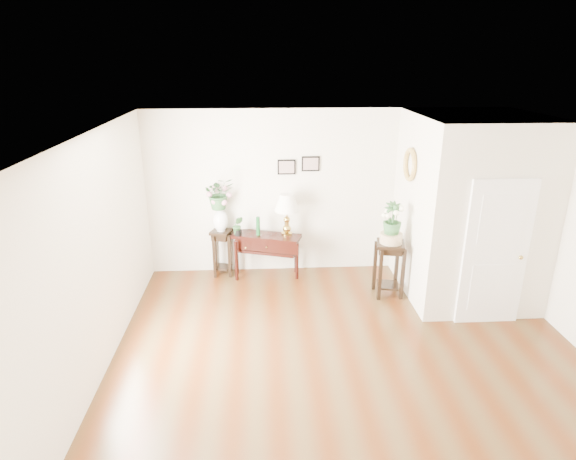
{
  "coord_description": "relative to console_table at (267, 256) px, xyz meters",
  "views": [
    {
      "loc": [
        -1.08,
        -5.1,
        3.62
      ],
      "look_at": [
        -0.71,
        1.3,
        1.26
      ],
      "focal_mm": 30.0,
      "sensor_mm": 36.0,
      "label": 1
    }
  ],
  "objects": [
    {
      "name": "floor",
      "position": [
        1.01,
        -2.45,
        -0.38
      ],
      "size": [
        6.0,
        5.5,
        0.02
      ],
      "primitive_type": "cube",
      "color": "#4C220A",
      "rests_on": "ground"
    },
    {
      "name": "art_print_right",
      "position": [
        0.76,
        0.28,
        1.52
      ],
      "size": [
        0.3,
        0.02,
        0.25
      ],
      "primitive_type": "cube",
      "color": "black",
      "rests_on": "wall_back"
    },
    {
      "name": "art_print_left",
      "position": [
        0.36,
        0.28,
        1.47
      ],
      "size": [
        0.3,
        0.02,
        0.25
      ],
      "primitive_type": "cube",
      "color": "black",
      "rests_on": "wall_back"
    },
    {
      "name": "wall_front",
      "position": [
        1.01,
        -5.2,
        1.02
      ],
      "size": [
        6.0,
        0.02,
        2.8
      ],
      "primitive_type": "cube",
      "color": "beige",
      "rests_on": "ground"
    },
    {
      "name": "wall_ornament",
      "position": [
        2.17,
        -0.55,
        1.67
      ],
      "size": [
        0.07,
        0.51,
        0.51
      ],
      "primitive_type": "torus",
      "rotation": [
        0.0,
        1.57,
        0.0
      ],
      "color": "gold",
      "rests_on": "partition"
    },
    {
      "name": "door",
      "position": [
        3.11,
        -1.68,
        0.67
      ],
      "size": [
        0.9,
        0.05,
        2.1
      ],
      "primitive_type": "cube",
      "color": "white",
      "rests_on": "floor"
    },
    {
      "name": "ceramic_bowl",
      "position": [
        1.91,
        -0.77,
        0.58
      ],
      "size": [
        0.39,
        0.39,
        0.15
      ],
      "primitive_type": "cylinder",
      "rotation": [
        0.0,
        0.0,
        -0.15
      ],
      "color": "#C9B299",
      "rests_on": "plant_stand_b"
    },
    {
      "name": "table_lamp",
      "position": [
        0.35,
        0.0,
        0.73
      ],
      "size": [
        0.49,
        0.49,
        0.71
      ],
      "primitive_type": "cube",
      "rotation": [
        0.0,
        0.0,
        0.24
      ],
      "color": "#A98D3D",
      "rests_on": "console_table"
    },
    {
      "name": "porcelain_vase",
      "position": [
        -0.76,
        0.12,
        0.65
      ],
      "size": [
        0.3,
        0.3,
        0.43
      ],
      "primitive_type": null,
      "rotation": [
        0.0,
        0.0,
        0.24
      ],
      "color": "white",
      "rests_on": "plant_stand_a"
    },
    {
      "name": "partition",
      "position": [
        3.11,
        -0.68,
        1.02
      ],
      "size": [
        1.8,
        1.95,
        2.8
      ],
      "primitive_type": "cube",
      "color": "beige",
      "rests_on": "floor"
    },
    {
      "name": "green_vase",
      "position": [
        -0.13,
        0.0,
        0.55
      ],
      "size": [
        0.08,
        0.08,
        0.32
      ],
      "primitive_type": "cylinder",
      "rotation": [
        0.0,
        0.0,
        -0.19
      ],
      "color": "#11491E",
      "rests_on": "console_table"
    },
    {
      "name": "plant_stand_b",
      "position": [
        1.91,
        -0.77,
        0.06
      ],
      "size": [
        0.49,
        0.49,
        0.88
      ],
      "primitive_type": "cube",
      "rotation": [
        0.0,
        0.0,
        -0.21
      ],
      "color": "black",
      "rests_on": "floor"
    },
    {
      "name": "wall_back",
      "position": [
        1.01,
        0.3,
        1.02
      ],
      "size": [
        6.0,
        0.02,
        2.8
      ],
      "primitive_type": "cube",
      "color": "beige",
      "rests_on": "ground"
    },
    {
      "name": "plant_stand_a",
      "position": [
        -0.76,
        0.12,
        0.02
      ],
      "size": [
        0.4,
        0.4,
        0.81
      ],
      "primitive_type": "cube",
      "rotation": [
        0.0,
        0.0,
        -0.31
      ],
      "color": "black",
      "rests_on": "floor"
    },
    {
      "name": "wall_left",
      "position": [
        -1.99,
        -2.45,
        1.02
      ],
      "size": [
        0.02,
        5.5,
        2.8
      ],
      "primitive_type": "cube",
      "color": "beige",
      "rests_on": "ground"
    },
    {
      "name": "narcissus",
      "position": [
        1.91,
        -0.77,
        0.88
      ],
      "size": [
        0.35,
        0.35,
        0.52
      ],
      "primitive_type": "imported",
      "rotation": [
        0.0,
        0.0,
        0.2
      ],
      "color": "#2C5C2E",
      "rests_on": "ceramic_bowl"
    },
    {
      "name": "ceiling",
      "position": [
        1.01,
        -2.45,
        2.42
      ],
      "size": [
        6.0,
        5.5,
        0.02
      ],
      "primitive_type": "cube",
      "color": "white",
      "rests_on": "ground"
    },
    {
      "name": "potted_plant",
      "position": [
        -0.47,
        0.0,
        0.54
      ],
      "size": [
        0.18,
        0.14,
        0.32
      ],
      "primitive_type": "imported",
      "rotation": [
        0.0,
        0.0,
        -0.02
      ],
      "color": "#2C5C2E",
      "rests_on": "console_table"
    },
    {
      "name": "lily_arrangement",
      "position": [
        -0.76,
        0.12,
        1.1
      ],
      "size": [
        0.58,
        0.54,
        0.54
      ],
      "primitive_type": "imported",
      "rotation": [
        0.0,
        0.0,
        0.28
      ],
      "color": "#2C5C2E",
      "rests_on": "porcelain_vase"
    },
    {
      "name": "console_table",
      "position": [
        0.0,
        0.0,
        0.0
      ],
      "size": [
        1.2,
        0.71,
        0.76
      ],
      "primitive_type": "cube",
      "rotation": [
        0.0,
        0.0,
        -0.31
      ],
      "color": "black",
      "rests_on": "floor"
    }
  ]
}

